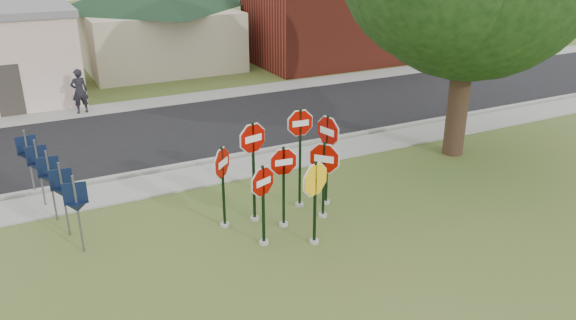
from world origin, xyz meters
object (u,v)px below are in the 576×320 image
stop_sign_center (284,177)px  pedestrian (79,91)px  stop_sign_yellow (315,192)px  stop_sign_left (263,196)px

stop_sign_center → pedestrian: stop_sign_center is taller
stop_sign_center → stop_sign_yellow: 1.17m
stop_sign_left → pedestrian: stop_sign_left is taller
stop_sign_center → stop_sign_left: 1.06m
stop_sign_yellow → pedestrian: 14.24m
stop_sign_center → stop_sign_yellow: bearing=-76.2°
stop_sign_center → stop_sign_yellow: (0.28, -1.14, -0.00)m
stop_sign_left → pedestrian: bearing=100.4°
stop_sign_left → pedestrian: 13.49m
stop_sign_center → stop_sign_left: stop_sign_center is taller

